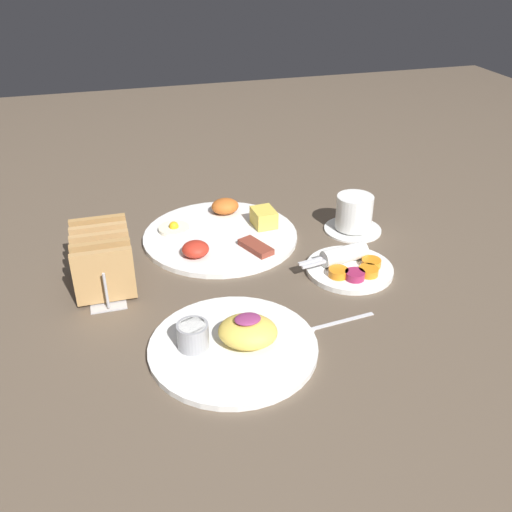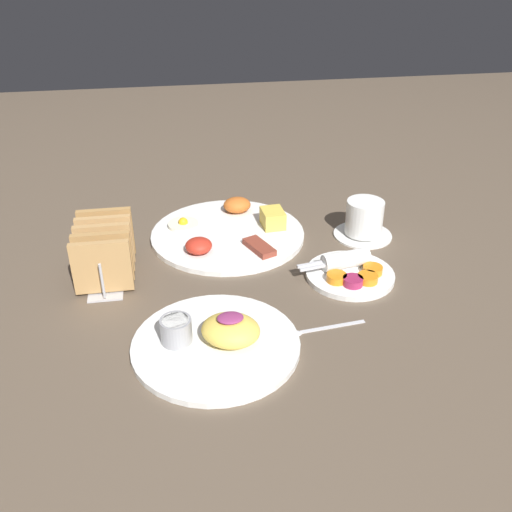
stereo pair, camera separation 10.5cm
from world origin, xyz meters
The scene contains 7 objects.
ground_plane centered at (0.00, 0.00, 0.00)m, with size 3.00×3.00×0.00m, color brown.
plate_breakfast centered at (0.01, 0.20, 0.01)m, with size 0.32×0.32×0.05m.
plate_condiments centered at (0.21, 0.01, 0.01)m, with size 0.18×0.16×0.04m.
plate_foreground centered at (-0.05, -0.15, 0.01)m, with size 0.26×0.26×0.06m.
toast_rack centered at (-0.23, 0.09, 0.05)m, with size 0.10×0.18×0.10m.
coffee_cup centered at (0.29, 0.16, 0.04)m, with size 0.12×0.12×0.08m.
teaspoon centered at (0.11, -0.13, 0.00)m, with size 0.13×0.02×0.01m.
Camera 2 is at (-0.10, -0.83, 0.56)m, focal length 40.00 mm.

